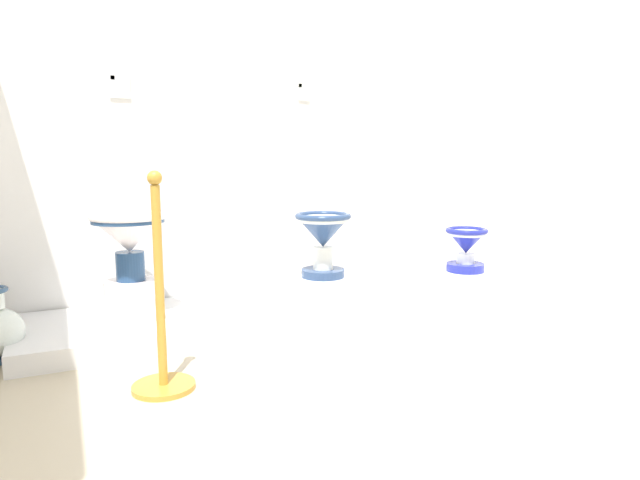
# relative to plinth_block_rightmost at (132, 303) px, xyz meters

# --- Properties ---
(ground_plane) EXTENTS (6.22, 5.53, 0.02)m
(ground_plane) POSITION_rel_plinth_block_rightmost_xyz_m (1.22, -1.62, -0.19)
(ground_plane) COLOR beige
(wall_back) EXTENTS (4.42, 0.06, 2.88)m
(wall_back) POSITION_rel_plinth_block_rightmost_xyz_m (1.22, 0.37, 1.26)
(wall_back) COLOR white
(wall_back) RESTS_ON ground_plane
(display_platform) EXTENTS (3.71, 0.80, 0.11)m
(display_platform) POSITION_rel_plinth_block_rightmost_xyz_m (1.22, -0.08, -0.12)
(display_platform) COLOR white
(display_platform) RESTS_ON ground_plane
(plinth_block_rightmost) EXTENTS (0.30, 0.37, 0.14)m
(plinth_block_rightmost) POSITION_rel_plinth_block_rightmost_xyz_m (0.00, 0.00, 0.00)
(plinth_block_rightmost) COLOR white
(plinth_block_rightmost) RESTS_ON display_platform
(antique_toilet_rightmost) EXTENTS (0.42, 0.42, 0.46)m
(antique_toilet_rightmost) POSITION_rel_plinth_block_rightmost_xyz_m (-0.00, -0.00, 0.38)
(antique_toilet_rightmost) COLOR white
(antique_toilet_rightmost) RESTS_ON plinth_block_rightmost
(plinth_block_broad_patterned) EXTENTS (0.34, 0.31, 0.11)m
(plinth_block_broad_patterned) POSITION_rel_plinth_block_rightmost_xyz_m (1.24, 0.01, -0.01)
(plinth_block_broad_patterned) COLOR white
(plinth_block_broad_patterned) RESTS_ON display_platform
(antique_toilet_broad_patterned) EXTENTS (0.38, 0.38, 0.44)m
(antique_toilet_broad_patterned) POSITION_rel_plinth_block_rightmost_xyz_m (1.24, 0.01, 0.33)
(antique_toilet_broad_patterned) COLOR navy
(antique_toilet_broad_patterned) RESTS_ON plinth_block_broad_patterned
(plinth_block_slender_white) EXTENTS (0.35, 0.29, 0.04)m
(plinth_block_slender_white) POSITION_rel_plinth_block_rightmost_xyz_m (2.46, -0.01, -0.05)
(plinth_block_slender_white) COLOR white
(plinth_block_slender_white) RESTS_ON display_platform
(antique_toilet_slender_white) EXTENTS (0.32, 0.32, 0.34)m
(antique_toilet_slender_white) POSITION_rel_plinth_block_rightmost_xyz_m (2.46, -0.01, 0.18)
(antique_toilet_slender_white) COLOR #222997
(antique_toilet_slender_white) RESTS_ON plinth_block_slender_white
(info_placard_first) EXTENTS (0.12, 0.01, 0.15)m
(info_placard_first) POSITION_rel_plinth_block_rightmost_xyz_m (0.03, 0.33, 1.28)
(info_placard_first) COLOR white
(info_placard_second) EXTENTS (0.09, 0.01, 0.13)m
(info_placard_second) POSITION_rel_plinth_block_rightmost_xyz_m (1.25, 0.33, 1.31)
(info_placard_second) COLOR white
(stanchion_post_near_left) EXTENTS (0.28, 0.28, 0.97)m
(stanchion_post_near_left) POSITION_rel_plinth_block_rightmost_xyz_m (0.02, -0.89, 0.08)
(stanchion_post_near_left) COLOR gold
(stanchion_post_near_left) RESTS_ON ground_plane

